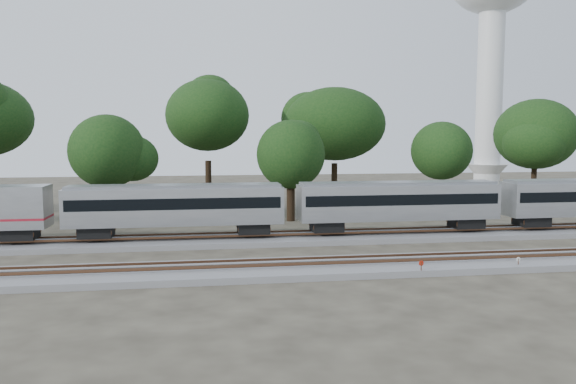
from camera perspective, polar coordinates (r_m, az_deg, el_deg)
name	(u,v)px	position (r m, az deg, el deg)	size (l,w,h in m)	color
ground	(321,257)	(39.04, 3.42, -6.56)	(160.00, 160.00, 0.00)	#383328
track_far	(306,238)	(44.77, 1.82, -4.68)	(160.00, 5.00, 0.73)	slate
track_near	(335,267)	(35.19, 4.79, -7.61)	(160.00, 5.00, 0.73)	slate
train	(501,199)	(50.06, 20.84, -0.65)	(102.88, 2.93, 4.32)	silver
switch_stand_red	(421,267)	(34.28, 13.38, -7.38)	(0.31, 0.09, 0.99)	#512D19
switch_stand_white	(518,262)	(37.61, 22.35, -6.60)	(0.28, 0.06, 0.87)	#512D19
switch_lever	(440,270)	(35.85, 15.21, -7.63)	(0.50, 0.30, 0.30)	#512D19
water_tower	(493,2)	(94.01, 20.08, 17.63)	(13.73, 13.73, 38.01)	silver
tree_2	(107,152)	(52.76, -17.88, 3.94)	(7.02, 7.02, 9.90)	black
tree_3	(208,115)	(60.56, -8.18, 7.72)	(10.61, 10.61, 14.96)	black
tree_4	(291,155)	(54.30, 0.28, 3.81)	(6.59, 6.59, 9.30)	black
tree_5	(335,124)	(63.92, 4.77, 6.88)	(9.74, 9.74, 13.73)	black
tree_6	(441,151)	(59.54, 15.30, 4.04)	(6.86, 6.86, 9.68)	black
tree_7	(536,134)	(75.14, 23.86, 5.39)	(8.60, 8.60, 12.12)	black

